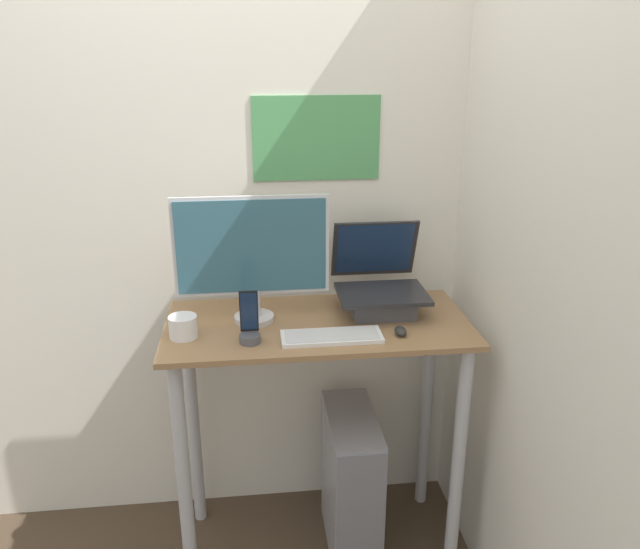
# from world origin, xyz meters

# --- Properties ---
(wall_back) EXTENTS (6.00, 0.06, 2.60)m
(wall_back) POSITION_xyz_m (0.00, 0.61, 1.30)
(wall_back) COLOR silver
(wall_back) RESTS_ON ground_plane
(wall_side_right) EXTENTS (0.05, 6.00, 2.60)m
(wall_side_right) POSITION_xyz_m (0.63, 0.00, 1.30)
(wall_side_right) COLOR silver
(wall_side_right) RESTS_ON ground_plane
(desk) EXTENTS (1.08, 0.52, 0.99)m
(desk) POSITION_xyz_m (0.00, 0.26, 0.76)
(desk) COLOR #936D47
(desk) RESTS_ON ground_plane
(laptop) EXTENTS (0.32, 0.33, 0.32)m
(laptop) POSITION_xyz_m (0.24, 0.34, 1.07)
(laptop) COLOR #4C4C51
(laptop) RESTS_ON desk
(monitor) EXTENTS (0.54, 0.14, 0.45)m
(monitor) POSITION_xyz_m (-0.22, 0.30, 1.23)
(monitor) COLOR silver
(monitor) RESTS_ON desk
(keyboard) EXTENTS (0.34, 0.12, 0.02)m
(keyboard) POSITION_xyz_m (0.03, 0.12, 1.00)
(keyboard) COLOR white
(keyboard) RESTS_ON desk
(mouse) EXTENTS (0.04, 0.06, 0.03)m
(mouse) POSITION_xyz_m (0.27, 0.12, 1.00)
(mouse) COLOR #262626
(mouse) RESTS_ON desk
(cell_phone) EXTENTS (0.07, 0.07, 0.18)m
(cell_phone) POSITION_xyz_m (-0.24, 0.13, 1.04)
(cell_phone) COLOR #4C4C51
(cell_phone) RESTS_ON desk
(computer_tower) EXTENTS (0.18, 0.43, 0.60)m
(computer_tower) POSITION_xyz_m (0.13, 0.24, 0.30)
(computer_tower) COLOR gray
(computer_tower) RESTS_ON ground_plane
(mug) EXTENTS (0.10, 0.10, 0.08)m
(mug) POSITION_xyz_m (-0.46, 0.19, 1.03)
(mug) COLOR white
(mug) RESTS_ON desk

